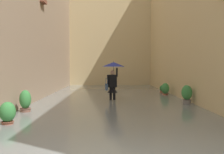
# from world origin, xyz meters

# --- Properties ---
(ground_plane) EXTENTS (60.00, 60.00, 0.00)m
(ground_plane) POSITION_xyz_m (0.00, -9.33, 0.00)
(ground_plane) COLOR gray
(flood_water) EXTENTS (7.82, 24.66, 0.19)m
(flood_water) POSITION_xyz_m (0.00, -9.33, 0.10)
(flood_water) COLOR slate
(flood_water) RESTS_ON ground_plane
(building_facade_far) EXTENTS (10.62, 1.80, 13.08)m
(building_facade_far) POSITION_xyz_m (0.00, -19.56, 6.54)
(building_facade_far) COLOR tan
(building_facade_far) RESTS_ON ground_plane
(person_wading) EXTENTS (1.11, 1.11, 2.09)m
(person_wading) POSITION_xyz_m (-0.06, -8.66, 1.50)
(person_wading) COLOR black
(person_wading) RESTS_ON ground_plane
(potted_plant_mid_right) EXTENTS (0.45, 0.45, 0.82)m
(potted_plant_mid_right) POSITION_xyz_m (2.99, -3.42, 0.46)
(potted_plant_mid_right) COLOR brown
(potted_plant_mid_right) RESTS_ON ground_plane
(potted_plant_mid_left) EXTENTS (0.35, 0.35, 0.66)m
(potted_plant_mid_left) POSITION_xyz_m (-3.14, -11.89, 0.35)
(potted_plant_mid_left) COLOR brown
(potted_plant_mid_left) RESTS_ON ground_plane
(potted_plant_far_right) EXTENTS (0.41, 0.41, 0.97)m
(potted_plant_far_right) POSITION_xyz_m (3.12, -5.40, 0.51)
(potted_plant_far_right) COLOR brown
(potted_plant_far_right) RESTS_ON ground_plane
(potted_plant_near_left) EXTENTS (0.45, 0.45, 1.01)m
(potted_plant_near_left) POSITION_xyz_m (-3.21, -7.22, 0.55)
(potted_plant_near_left) COLOR #66605B
(potted_plant_near_left) RESTS_ON ground_plane
(potted_plant_far_left) EXTENTS (0.45, 0.45, 0.87)m
(potted_plant_far_left) POSITION_xyz_m (-3.08, -10.81, 0.48)
(potted_plant_far_left) COLOR #9E563D
(potted_plant_far_left) RESTS_ON ground_plane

